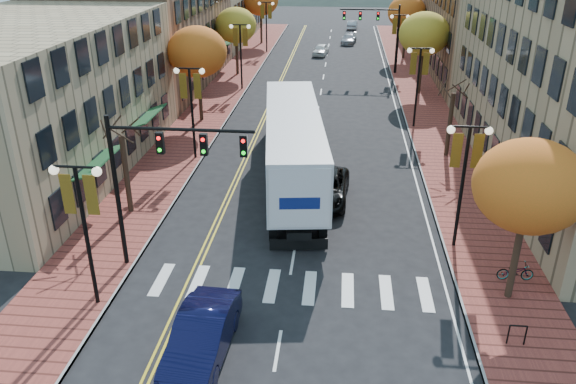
% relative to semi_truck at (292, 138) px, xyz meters
% --- Properties ---
extents(ground, '(200.00, 200.00, 0.00)m').
position_rel_semi_truck_xyz_m(ground, '(0.86, -13.34, -2.66)').
color(ground, black).
rests_on(ground, ground).
extents(sidewalk_left, '(4.00, 85.00, 0.15)m').
position_rel_semi_truck_xyz_m(sidewalk_left, '(-8.14, 19.16, -2.58)').
color(sidewalk_left, brown).
rests_on(sidewalk_left, ground).
extents(sidewalk_right, '(4.00, 85.00, 0.15)m').
position_rel_semi_truck_xyz_m(sidewalk_right, '(9.86, 19.16, -2.58)').
color(sidewalk_right, brown).
rests_on(sidewalk_right, ground).
extents(building_left_near, '(12.00, 22.00, 9.00)m').
position_rel_semi_truck_xyz_m(building_left_near, '(-16.14, -0.34, 1.84)').
color(building_left_near, '#9E8966').
rests_on(building_left_near, ground).
extents(building_left_mid, '(12.00, 24.00, 11.00)m').
position_rel_semi_truck_xyz_m(building_left_mid, '(-16.14, 22.66, 2.84)').
color(building_left_mid, brown).
rests_on(building_left_mid, ground).
extents(building_left_far, '(12.00, 26.00, 9.50)m').
position_rel_semi_truck_xyz_m(building_left_far, '(-16.14, 47.66, 2.09)').
color(building_left_far, '#9E8966').
rests_on(building_left_far, ground).
extents(building_right_mid, '(15.00, 24.00, 10.00)m').
position_rel_semi_truck_xyz_m(building_right_mid, '(19.36, 28.66, 2.34)').
color(building_right_mid, brown).
rests_on(building_right_mid, ground).
extents(tree_left_a, '(0.28, 0.28, 4.20)m').
position_rel_semi_truck_xyz_m(tree_left_a, '(-8.14, -5.34, -0.41)').
color(tree_left_a, '#382619').
rests_on(tree_left_a, sidewalk_left).
extents(tree_left_b, '(4.48, 4.48, 7.21)m').
position_rel_semi_truck_xyz_m(tree_left_b, '(-8.14, 10.66, 2.79)').
color(tree_left_b, '#382619').
rests_on(tree_left_b, sidewalk_left).
extents(tree_left_c, '(4.16, 4.16, 6.69)m').
position_rel_semi_truck_xyz_m(tree_left_c, '(-8.14, 26.66, 2.40)').
color(tree_left_c, '#382619').
rests_on(tree_left_c, sidewalk_left).
extents(tree_left_d, '(4.61, 4.61, 7.42)m').
position_rel_semi_truck_xyz_m(tree_left_d, '(-8.14, 44.66, 2.95)').
color(tree_left_d, '#382619').
rests_on(tree_left_d, sidewalk_left).
extents(tree_right_a, '(4.16, 4.16, 6.69)m').
position_rel_semi_truck_xyz_m(tree_right_a, '(9.86, -11.34, 2.40)').
color(tree_right_a, '#382619').
rests_on(tree_right_a, sidewalk_right).
extents(tree_right_b, '(0.28, 0.28, 4.20)m').
position_rel_semi_truck_xyz_m(tree_right_b, '(9.86, 4.66, -0.41)').
color(tree_right_b, '#382619').
rests_on(tree_right_b, sidewalk_right).
extents(tree_right_c, '(4.48, 4.48, 7.21)m').
position_rel_semi_truck_xyz_m(tree_right_c, '(9.86, 20.66, 2.79)').
color(tree_right_c, '#382619').
rests_on(tree_right_c, sidewalk_right).
extents(tree_right_d, '(4.35, 4.35, 7.00)m').
position_rel_semi_truck_xyz_m(tree_right_d, '(9.86, 36.66, 2.63)').
color(tree_right_d, '#382619').
rests_on(tree_right_d, sidewalk_right).
extents(lamp_left_a, '(1.96, 0.36, 6.05)m').
position_rel_semi_truck_xyz_m(lamp_left_a, '(-6.64, -13.34, 1.64)').
color(lamp_left_a, black).
rests_on(lamp_left_a, ground).
extents(lamp_left_b, '(1.96, 0.36, 6.05)m').
position_rel_semi_truck_xyz_m(lamp_left_b, '(-6.64, 2.66, 1.64)').
color(lamp_left_b, black).
rests_on(lamp_left_b, ground).
extents(lamp_left_c, '(1.96, 0.36, 6.05)m').
position_rel_semi_truck_xyz_m(lamp_left_c, '(-6.64, 20.66, 1.64)').
color(lamp_left_c, black).
rests_on(lamp_left_c, ground).
extents(lamp_left_d, '(1.96, 0.36, 6.05)m').
position_rel_semi_truck_xyz_m(lamp_left_d, '(-6.64, 38.66, 1.64)').
color(lamp_left_d, black).
rests_on(lamp_left_d, ground).
extents(lamp_right_a, '(1.96, 0.36, 6.05)m').
position_rel_semi_truck_xyz_m(lamp_right_a, '(8.36, -7.34, 1.64)').
color(lamp_right_a, black).
rests_on(lamp_right_a, ground).
extents(lamp_right_b, '(1.96, 0.36, 6.05)m').
position_rel_semi_truck_xyz_m(lamp_right_b, '(8.36, 10.66, 1.64)').
color(lamp_right_b, black).
rests_on(lamp_right_b, ground).
extents(lamp_right_c, '(1.96, 0.36, 6.05)m').
position_rel_semi_truck_xyz_m(lamp_right_c, '(8.36, 28.66, 1.64)').
color(lamp_right_c, black).
rests_on(lamp_right_c, ground).
extents(traffic_mast_near, '(6.10, 0.35, 7.00)m').
position_rel_semi_truck_xyz_m(traffic_mast_near, '(-4.62, -10.34, 2.27)').
color(traffic_mast_near, black).
rests_on(traffic_mast_near, ground).
extents(traffic_mast_far, '(6.10, 0.34, 7.00)m').
position_rel_semi_truck_xyz_m(traffic_mast_far, '(6.34, 28.66, 2.27)').
color(traffic_mast_far, black).
rests_on(traffic_mast_far, ground).
extents(semi_truck, '(5.15, 18.39, 4.54)m').
position_rel_semi_truck_xyz_m(semi_truck, '(0.00, 0.00, 0.00)').
color(semi_truck, black).
rests_on(semi_truck, ground).
extents(navy_sedan, '(1.99, 5.12, 1.66)m').
position_rel_semi_truck_xyz_m(navy_sedan, '(-1.74, -15.81, -1.82)').
color(navy_sedan, black).
rests_on(navy_sedan, ground).
extents(black_suv, '(2.79, 5.54, 1.50)m').
position_rel_semi_truck_xyz_m(black_suv, '(2.07, -2.73, -1.90)').
color(black_suv, black).
rests_on(black_suv, ground).
extents(car_far_white, '(2.05, 4.07, 1.33)m').
position_rel_semi_truck_xyz_m(car_far_white, '(0.07, 37.86, -1.99)').
color(car_far_white, silver).
rests_on(car_far_white, ground).
extents(car_far_silver, '(2.29, 4.54, 1.26)m').
position_rel_semi_truck_xyz_m(car_far_silver, '(3.48, 46.03, -2.02)').
color(car_far_silver, '#9A99A0').
rests_on(car_far_silver, ground).
extents(car_far_oncoming, '(1.74, 4.29, 1.39)m').
position_rel_semi_truck_xyz_m(car_far_oncoming, '(4.03, 58.04, -1.96)').
color(car_far_oncoming, '#A1A1A9').
rests_on(car_far_oncoming, ground).
extents(bicycle, '(1.56, 0.61, 0.81)m').
position_rel_semi_truck_xyz_m(bicycle, '(10.42, -10.10, -2.10)').
color(bicycle, gray).
rests_on(bicycle, sidewalk_right).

